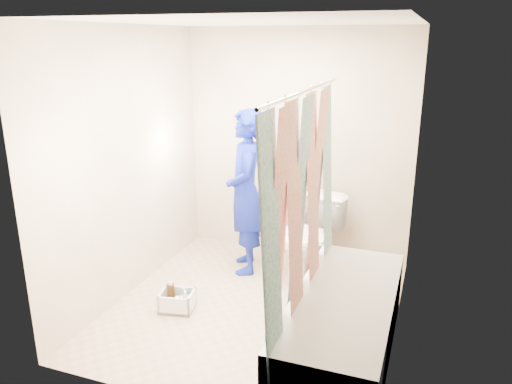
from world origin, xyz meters
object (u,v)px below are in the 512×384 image
(bathtub, at_px, (343,324))
(cleaning_caddy, at_px, (178,302))
(toilet, at_px, (310,238))
(plumber, at_px, (246,192))

(bathtub, distance_m, cleaning_caddy, 1.48)
(toilet, distance_m, plumber, 0.78)
(bathtub, height_order, toilet, toilet)
(plumber, bearing_deg, bathtub, 22.22)
(bathtub, xyz_separation_m, cleaning_caddy, (-1.46, 0.16, -0.19))
(bathtub, relative_size, plumber, 1.06)
(bathtub, xyz_separation_m, plumber, (-1.20, 1.14, 0.55))
(bathtub, bearing_deg, cleaning_caddy, 173.75)
(cleaning_caddy, bearing_deg, plumber, 63.56)
(bathtub, distance_m, toilet, 1.36)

